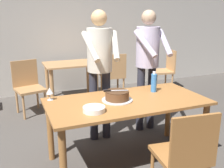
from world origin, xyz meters
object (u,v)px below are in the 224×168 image
Objects in this scene: person_standing_beside at (148,58)px; background_chair_2 at (28,85)px; cake_on_platter at (117,96)px; background_table at (71,71)px; background_chair_0 at (165,68)px; plate_stack at (94,109)px; person_cutting_cake at (100,62)px; cake_knife at (111,91)px; main_dining_table at (127,109)px; background_chair_1 at (113,74)px; wine_glass_near at (50,91)px; water_bottle at (154,82)px; chair_near_side at (185,153)px.

person_standing_beside is 2.11m from background_chair_2.
background_table is (0.05, 2.37, -0.22)m from cake_on_platter.
background_chair_0 is at bearing -3.80° from background_table.
person_standing_beside is 1.72× the size of background_table.
cake_on_platter is 0.40m from plate_stack.
background_table is at bearing 89.15° from person_cutting_cake.
cake_knife is (-0.07, 0.02, 0.06)m from cake_on_platter.
main_dining_table is 1.96× the size of background_chair_1.
main_dining_table is at bearing -131.51° from background_chair_0.
plate_stack is at bearing -56.53° from wine_glass_near.
cake_on_platter is 0.67m from person_cutting_cake.
main_dining_table is 6.67× the size of cake_knife.
water_bottle is at bearing -54.09° from background_chair_2.
main_dining_table is 1.02m from person_standing_beside.
background_chair_1 is (1.56, 1.92, -0.36)m from wine_glass_near.
cake_on_platter is 3.09m from background_chair_0.
person_cutting_cake reaches higher than plate_stack.
chair_near_side is (0.18, -0.81, -0.16)m from main_dining_table.
water_bottle is at bearing 20.73° from main_dining_table.
cake_on_platter is at bearing -138.88° from person_standing_beside.
background_table is 1.11× the size of background_chair_0.
chair_near_side reaches higher than background_table.
background_chair_2 is at bearing 93.78° from wine_glass_near.
chair_near_side is at bearing -106.90° from person_standing_beside.
wine_glass_near is 0.08× the size of person_standing_beside.
person_cutting_cake is 1.91× the size of background_chair_2.
plate_stack is (-0.45, -0.19, 0.13)m from main_dining_table.
background_table is (0.03, 1.75, -0.50)m from person_cutting_cake.
person_standing_beside is at bearing 37.70° from cake_knife.
person_standing_beside reaches higher than chair_near_side.
background_table is at bearing 88.87° from cake_on_platter.
plate_stack is 0.96m from water_bottle.
water_bottle is (0.61, 0.12, -0.00)m from cake_knife.
background_chair_2 is at bearing 114.09° from main_dining_table.
background_chair_1 is at bearing 71.08° from main_dining_table.
background_table is 0.85m from background_chair_1.
plate_stack is 2.26m from background_chair_2.
chair_near_side is at bearing -71.02° from cake_on_platter.
wine_glass_near reaches higher than cake_on_platter.
plate_stack is 1.53× the size of wine_glass_near.
background_chair_2 is (-0.84, -0.39, -0.09)m from background_table.
background_chair_1 is 1.00× the size of background_chair_2.
wine_glass_near is at bearing -129.03° from background_chair_1.
cake_knife is 0.15× the size of person_standing_beside.
background_table is 1.11× the size of background_chair_2.
cake_knife is 0.64m from person_cutting_cake.
person_standing_beside reaches higher than cake_on_platter.
cake_knife is 1.00m from chair_near_side.
background_chair_0 is (1.37, 1.59, -0.58)m from person_standing_beside.
cake_knife is 1.20× the size of plate_stack.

